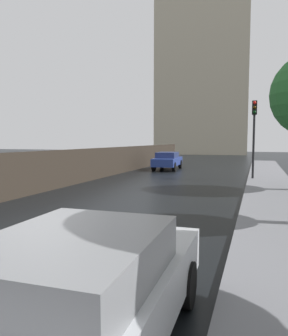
% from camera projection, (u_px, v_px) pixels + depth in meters
% --- Properties ---
extents(ground, '(120.00, 120.00, 0.00)m').
position_uv_depth(ground, '(36.00, 245.00, 7.12)').
color(ground, black).
extents(car_blue_near_kerb, '(1.92, 4.34, 1.33)m').
position_uv_depth(car_blue_near_kerb, '(168.00, 160.00, 24.96)').
color(car_blue_near_kerb, navy).
rests_on(car_blue_near_kerb, ground).
extents(car_silver_mid_road, '(1.92, 4.41, 1.35)m').
position_uv_depth(car_silver_mid_road, '(77.00, 296.00, 3.27)').
color(car_silver_mid_road, '#B2B5BA').
rests_on(car_silver_mid_road, ground).
extents(traffic_light, '(0.26, 0.39, 4.22)m').
position_uv_depth(traffic_light, '(254.00, 125.00, 17.95)').
color(traffic_light, black).
rests_on(traffic_light, sidewalk_strip).
extents(distant_tower, '(14.82, 10.98, 30.54)m').
position_uv_depth(distant_tower, '(202.00, 70.00, 53.11)').
color(distant_tower, '#B2A88E').
rests_on(distant_tower, ground).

